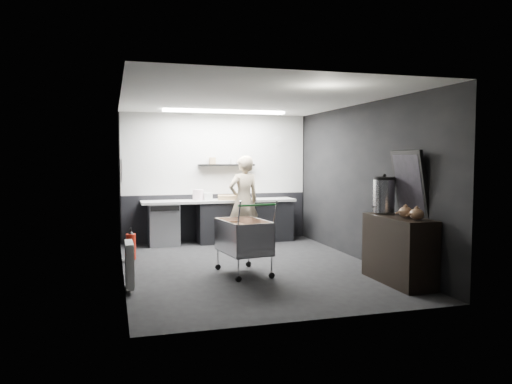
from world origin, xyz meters
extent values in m
plane|color=black|center=(0.00, 0.00, 0.00)|extent=(5.50, 5.50, 0.00)
plane|color=white|center=(0.00, 0.00, 2.70)|extent=(5.50, 5.50, 0.00)
plane|color=black|center=(0.00, 2.75, 1.35)|extent=(5.50, 0.00, 5.50)
plane|color=black|center=(0.00, -2.75, 1.35)|extent=(5.50, 0.00, 5.50)
plane|color=black|center=(-2.00, 0.00, 1.35)|extent=(0.00, 5.50, 5.50)
plane|color=black|center=(2.00, 0.00, 1.35)|extent=(0.00, 5.50, 5.50)
cube|color=beige|center=(0.00, 2.73, 1.85)|extent=(3.95, 0.02, 1.70)
cube|color=black|center=(0.00, 2.73, 0.50)|extent=(3.95, 0.02, 1.00)
cube|color=black|center=(0.20, 2.62, 1.62)|extent=(1.20, 0.22, 0.04)
cylinder|color=silver|center=(1.40, 2.72, 2.15)|extent=(0.20, 0.03, 0.20)
cube|color=white|center=(-1.98, 1.30, 1.55)|extent=(0.02, 0.30, 0.40)
cube|color=red|center=(-1.98, 1.30, 1.62)|extent=(0.02, 0.22, 0.10)
cube|color=silver|center=(-1.94, -0.90, 0.35)|extent=(0.10, 0.50, 0.60)
cube|color=white|center=(0.00, 1.85, 2.67)|extent=(2.40, 0.20, 0.04)
cube|color=black|center=(0.55, 2.42, 0.42)|extent=(2.00, 0.56, 0.85)
cube|color=silver|center=(0.00, 2.42, 0.88)|extent=(3.20, 0.60, 0.05)
cube|color=#9EA0A5|center=(-1.15, 2.42, 0.42)|extent=(0.60, 0.58, 0.85)
cube|color=black|center=(-1.15, 2.12, 0.78)|extent=(0.56, 0.02, 0.10)
imported|color=beige|center=(0.41, 1.97, 0.91)|extent=(0.74, 0.58, 1.82)
cube|color=silver|center=(-0.23, -0.44, 0.34)|extent=(0.73, 1.02, 0.02)
cube|color=silver|center=(-0.52, -0.44, 0.58)|extent=(0.15, 0.93, 0.50)
cube|color=silver|center=(0.07, -0.44, 0.58)|extent=(0.15, 0.93, 0.50)
cube|color=silver|center=(-0.23, -0.90, 0.58)|extent=(0.61, 0.11, 0.50)
cube|color=silver|center=(-0.23, 0.02, 0.58)|extent=(0.61, 0.11, 0.50)
cylinder|color=silver|center=(-0.49, -0.87, 0.19)|extent=(0.02, 0.02, 0.33)
cylinder|color=silver|center=(0.04, -0.87, 0.19)|extent=(0.02, 0.02, 0.33)
cylinder|color=silver|center=(-0.49, -0.01, 0.19)|extent=(0.02, 0.02, 0.33)
cylinder|color=silver|center=(0.04, -0.01, 0.19)|extent=(0.02, 0.02, 0.33)
cylinder|color=#268D38|center=(-0.23, -0.96, 1.11)|extent=(0.61, 0.12, 0.03)
cube|color=brown|center=(-0.36, -0.33, 0.56)|extent=(0.31, 0.37, 0.42)
cube|color=brown|center=(-0.07, -0.58, 0.54)|extent=(0.28, 0.34, 0.38)
cylinder|color=black|center=(-0.49, -0.87, 0.04)|extent=(0.09, 0.04, 0.09)
cylinder|color=black|center=(-0.49, -0.01, 0.04)|extent=(0.09, 0.04, 0.09)
cylinder|color=black|center=(0.04, -0.87, 0.04)|extent=(0.09, 0.04, 0.09)
cylinder|color=black|center=(0.04, -0.01, 0.04)|extent=(0.09, 0.04, 0.09)
cube|color=black|center=(1.74, -1.57, 0.47)|extent=(0.47, 1.26, 0.95)
cylinder|color=silver|center=(1.74, -1.15, 1.21)|extent=(0.32, 0.32, 0.48)
cylinder|color=black|center=(1.74, -1.15, 1.47)|extent=(0.32, 0.32, 0.04)
sphere|color=black|center=(1.74, -1.15, 1.51)|extent=(0.05, 0.05, 0.05)
ellipsoid|color=brown|center=(1.74, -1.73, 1.03)|extent=(0.19, 0.19, 0.15)
ellipsoid|color=brown|center=(1.74, -1.99, 1.03)|extent=(0.19, 0.19, 0.15)
cube|color=black|center=(1.94, -1.52, 1.42)|extent=(0.21, 0.74, 0.94)
cube|color=black|center=(1.92, -1.52, 1.42)|extent=(0.15, 0.63, 0.81)
cylinder|color=#AD1A0B|center=(-1.85, 1.03, 0.25)|extent=(0.17, 0.17, 0.44)
cone|color=black|center=(-1.85, 1.03, 0.50)|extent=(0.11, 0.11, 0.07)
cylinder|color=black|center=(-1.85, 1.03, 0.54)|extent=(0.03, 0.03, 0.07)
cube|color=#9D7F54|center=(0.21, 2.37, 0.95)|extent=(0.53, 0.44, 0.09)
cylinder|color=#F6D5DC|center=(-0.44, 2.42, 1.01)|extent=(0.22, 0.22, 0.22)
cube|color=silver|center=(-0.25, 2.37, 0.98)|extent=(0.18, 0.14, 0.15)
camera|label=1|loc=(-2.14, -7.72, 1.78)|focal=35.00mm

